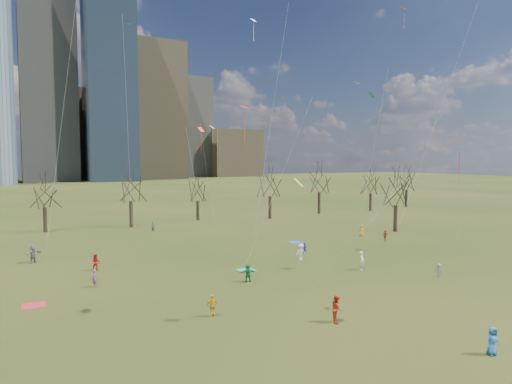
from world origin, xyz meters
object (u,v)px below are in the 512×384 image
blanket_navy (296,242)px  person_2 (337,309)px  blanket_crimson (34,305)px  person_4 (213,306)px  person_0 (492,341)px  blanket_teal (246,270)px  person_1 (362,261)px

blanket_navy → person_2: person_2 is taller
blanket_crimson → person_4: (10.48, -8.09, 0.72)m
person_0 → person_2: bearing=129.1°
blanket_teal → person_4: person_4 is taller
blanket_navy → person_1: 15.29m
person_0 → person_4: 16.65m
blanket_navy → person_2: 28.18m
person_4 → blanket_navy: bearing=-122.3°
blanket_navy → blanket_crimson: same height
blanket_crimson → person_2: size_ratio=0.90×
blanket_teal → blanket_navy: size_ratio=1.00×
blanket_crimson → blanket_navy: bearing=22.1°
blanket_crimson → person_0: bearing=-43.9°
blanket_crimson → person_1: 27.94m
person_4 → blanket_teal: bearing=-114.8°
blanket_navy → person_0: 33.97m
person_0 → person_2: (-4.30, 7.82, 0.13)m
person_0 → blanket_teal: bearing=108.5°
blanket_navy → person_0: bearing=-104.7°
person_0 → person_1: person_1 is taller
blanket_navy → person_4: person_4 is taller
person_1 → person_2: size_ratio=1.01×
person_2 → person_4: (-6.67, 4.70, -0.15)m
blanket_navy → person_1: person_1 is taller
blanket_teal → blanket_crimson: 18.30m
blanket_teal → blanket_crimson: same height
blanket_navy → person_4: 28.24m
person_1 → person_0: bearing=-155.3°
person_0 → person_1: 18.85m
blanket_crimson → person_4: bearing=-37.7°
blanket_teal → person_1: bearing=-28.2°
person_1 → person_2: 14.55m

